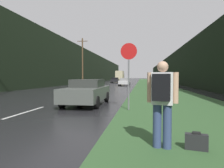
# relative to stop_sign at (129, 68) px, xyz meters

# --- Properties ---
(grass_verge) EXTENTS (6.00, 240.00, 0.02)m
(grass_verge) POSITION_rel_stop_sign_xyz_m (2.56, 32.78, -1.89)
(grass_verge) COLOR #33562D
(grass_verge) RESTS_ON ground_plane
(lane_stripe_b) EXTENTS (0.12, 3.00, 0.01)m
(lane_stripe_b) POSITION_rel_stop_sign_xyz_m (-4.33, -1.13, -1.89)
(lane_stripe_b) COLOR silver
(lane_stripe_b) RESTS_ON ground_plane
(lane_stripe_c) EXTENTS (0.12, 3.00, 0.01)m
(lane_stripe_c) POSITION_rel_stop_sign_xyz_m (-4.33, 5.87, -1.89)
(lane_stripe_c) COLOR silver
(lane_stripe_c) RESTS_ON ground_plane
(lane_stripe_d) EXTENTS (0.12, 3.00, 0.01)m
(lane_stripe_d) POSITION_rel_stop_sign_xyz_m (-4.33, 12.87, -1.89)
(lane_stripe_d) COLOR silver
(lane_stripe_d) RESTS_ON ground_plane
(lane_stripe_e) EXTENTS (0.12, 3.00, 0.01)m
(lane_stripe_e) POSITION_rel_stop_sign_xyz_m (-4.33, 19.87, -1.89)
(lane_stripe_e) COLOR silver
(lane_stripe_e) RESTS_ON ground_plane
(treeline_far_side) EXTENTS (2.00, 140.00, 8.60)m
(treeline_far_side) POSITION_rel_stop_sign_xyz_m (-14.22, 42.78, 2.40)
(treeline_far_side) COLOR black
(treeline_far_side) RESTS_ON ground_plane
(treeline_near_side) EXTENTS (2.00, 140.00, 6.91)m
(treeline_near_side) POSITION_rel_stop_sign_xyz_m (8.56, 42.78, 1.56)
(treeline_near_side) COLOR black
(treeline_near_side) RESTS_ON ground_plane
(utility_pole_far) EXTENTS (1.80, 0.24, 8.21)m
(utility_pole_far) POSITION_rel_stop_sign_xyz_m (-9.54, 24.57, 2.34)
(utility_pole_far) COLOR #4C3823
(utility_pole_far) RESTS_ON ground_plane
(stop_sign) EXTENTS (0.74, 0.07, 3.04)m
(stop_sign) POSITION_rel_stop_sign_xyz_m (0.00, 0.00, 0.00)
(stop_sign) COLOR slate
(stop_sign) RESTS_ON ground_plane
(hitchhiker_with_backpack) EXTENTS (0.63, 0.49, 1.84)m
(hitchhiker_with_backpack) POSITION_rel_stop_sign_xyz_m (0.99, -4.81, -0.84)
(hitchhiker_with_backpack) COLOR navy
(hitchhiker_with_backpack) RESTS_ON ground_plane
(suitcase) EXTENTS (0.47, 0.25, 0.39)m
(suitcase) POSITION_rel_stop_sign_xyz_m (1.68, -4.79, -1.72)
(suitcase) COLOR #232326
(suitcase) RESTS_ON ground_plane
(car_passing_near) EXTENTS (1.92, 4.42, 1.38)m
(car_passing_near) POSITION_rel_stop_sign_xyz_m (-2.39, 1.59, -1.20)
(car_passing_near) COLOR #4C514C
(car_passing_near) RESTS_ON ground_plane
(car_passing_far) EXTENTS (1.87, 4.57, 1.32)m
(car_passing_far) POSITION_rel_stop_sign_xyz_m (-2.39, 26.43, -1.21)
(car_passing_far) COLOR #BCBCBC
(car_passing_far) RESTS_ON ground_plane
(car_oncoming) EXTENTS (1.98, 4.24, 1.38)m
(car_oncoming) POSITION_rel_stop_sign_xyz_m (-6.28, 43.31, -1.19)
(car_oncoming) COLOR black
(car_oncoming) RESTS_ON ground_plane
(delivery_truck) EXTENTS (2.44, 7.38, 3.45)m
(delivery_truck) POSITION_rel_stop_sign_xyz_m (-6.28, 55.62, -0.08)
(delivery_truck) COLOR #6E684F
(delivery_truck) RESTS_ON ground_plane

